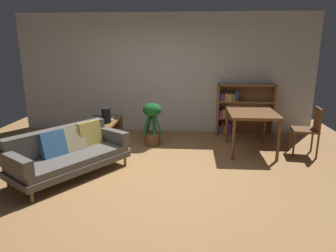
{
  "coord_description": "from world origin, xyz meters",
  "views": [
    {
      "loc": [
        0.61,
        -4.38,
        1.98
      ],
      "look_at": [
        0.23,
        0.7,
        0.63
      ],
      "focal_mm": 32.49,
      "sensor_mm": 36.0,
      "label": 1
    }
  ],
  "objects": [
    {
      "name": "open_laptop",
      "position": [
        -1.16,
        1.61,
        0.53
      ],
      "size": [
        0.49,
        0.4,
        0.07
      ],
      "color": "silver",
      "rests_on": "media_console"
    },
    {
      "name": "dining_chair_near",
      "position": [
        2.8,
        1.19,
        0.52
      ],
      "size": [
        0.49,
        0.48,
        0.9
      ],
      "color": "brown",
      "rests_on": "ground_plane"
    },
    {
      "name": "fabric_couch",
      "position": [
        -1.29,
        -0.02,
        0.37
      ],
      "size": [
        1.68,
        1.94,
        0.76
      ],
      "color": "brown",
      "rests_on": "ground_plane"
    },
    {
      "name": "potted_floor_plant",
      "position": [
        -0.16,
        1.55,
        0.49
      ],
      "size": [
        0.4,
        0.41,
        0.87
      ],
      "color": "brown",
      "rests_on": "ground_plane"
    },
    {
      "name": "ground_plane",
      "position": [
        0.0,
        0.0,
        0.0
      ],
      "size": [
        8.16,
        8.16,
        0.0
      ],
      "primitive_type": "plane",
      "color": "#9E7042"
    },
    {
      "name": "media_console",
      "position": [
        -1.08,
        1.48,
        0.25
      ],
      "size": [
        0.42,
        1.07,
        0.51
      ],
      "color": "brown",
      "rests_on": "ground_plane"
    },
    {
      "name": "desk_speaker",
      "position": [
        -1.03,
        1.31,
        0.66
      ],
      "size": [
        0.18,
        0.18,
        0.29
      ],
      "color": "black",
      "rests_on": "media_console"
    },
    {
      "name": "dining_table",
      "position": [
        1.77,
        1.33,
        0.7
      ],
      "size": [
        0.88,
        1.16,
        0.79
      ],
      "color": "brown",
      "rests_on": "ground_plane"
    },
    {
      "name": "back_wall_panel",
      "position": [
        0.0,
        2.7,
        1.35
      ],
      "size": [
        6.8,
        0.1,
        2.7
      ],
      "primitive_type": "cube",
      "color": "silver",
      "rests_on": "ground_plane"
    },
    {
      "name": "bookshelf",
      "position": [
        1.76,
        2.52,
        0.56
      ],
      "size": [
        1.27,
        0.3,
        1.15
      ],
      "color": "olive",
      "rests_on": "ground_plane"
    }
  ]
}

